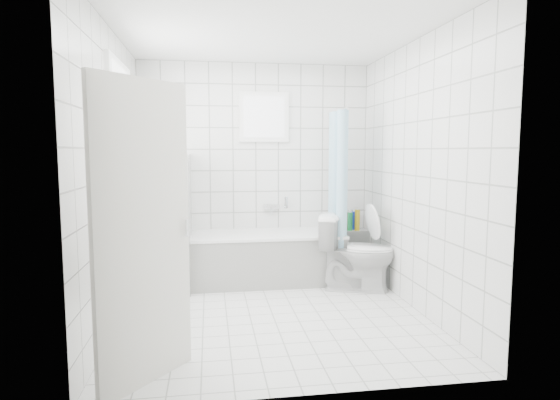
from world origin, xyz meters
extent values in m
plane|color=white|center=(0.00, 0.00, 0.00)|extent=(3.00, 3.00, 0.00)
plane|color=white|center=(0.00, 0.00, 2.60)|extent=(3.00, 3.00, 0.00)
cube|color=white|center=(0.00, 1.50, 1.30)|extent=(2.80, 0.02, 2.60)
cube|color=white|center=(0.00, -1.50, 1.30)|extent=(2.80, 0.02, 2.60)
cube|color=white|center=(-1.40, 0.00, 1.30)|extent=(0.02, 3.00, 2.60)
cube|color=white|center=(1.40, 0.00, 1.30)|extent=(0.02, 3.00, 2.60)
cube|color=white|center=(-1.35, 0.30, 1.60)|extent=(0.01, 0.90, 1.40)
cube|color=white|center=(0.10, 1.46, 1.95)|extent=(0.50, 0.01, 0.50)
cube|color=white|center=(-1.31, 0.30, 0.86)|extent=(0.18, 1.02, 0.08)
cube|color=silver|center=(-1.00, -1.17, 1.00)|extent=(0.54, 0.64, 2.00)
cube|color=white|center=(0.09, 1.12, 0.28)|extent=(1.75, 0.75, 0.55)
cube|color=white|center=(0.09, 1.12, 0.57)|extent=(1.77, 0.77, 0.03)
cube|color=white|center=(-0.86, 1.07, 0.75)|extent=(0.15, 0.85, 1.50)
cube|color=white|center=(1.20, 1.38, 0.28)|extent=(0.40, 0.24, 0.55)
imported|color=white|center=(1.03, 0.65, 0.42)|extent=(0.93, 0.70, 0.84)
cylinder|color=silver|center=(0.91, 1.10, 2.00)|extent=(0.02, 0.80, 0.02)
cube|color=silver|center=(0.19, 1.46, 0.85)|extent=(0.18, 0.06, 0.06)
imported|color=#D56AC7|center=(-1.30, 0.56, 1.00)|extent=(0.11, 0.11, 0.21)
imported|color=silver|center=(-1.30, 0.23, 0.99)|extent=(0.21, 0.21, 0.19)
imported|color=#C44C93|center=(-1.30, -0.07, 1.03)|extent=(0.14, 0.14, 0.26)
imported|color=silver|center=(-1.30, 0.45, 1.05)|extent=(0.13, 0.13, 0.29)
imported|color=#38FFEF|center=(-1.30, 0.10, 1.00)|extent=(0.13, 0.13, 0.20)
cylinder|color=red|center=(1.13, 1.39, 0.66)|extent=(0.06, 0.06, 0.22)
cylinder|color=#1837C7|center=(1.23, 1.39, 0.66)|extent=(0.06, 0.06, 0.23)
cylinder|color=#16853D|center=(1.15, 1.31, 0.66)|extent=(0.06, 0.06, 0.23)
cylinder|color=gold|center=(1.25, 1.30, 0.68)|extent=(0.06, 0.06, 0.26)
camera|label=1|loc=(-0.57, -4.25, 1.54)|focal=30.00mm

